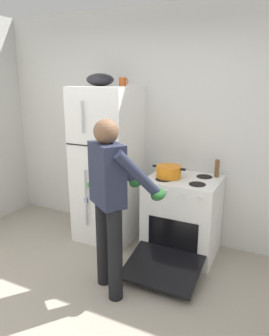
# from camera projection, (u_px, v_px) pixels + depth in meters

# --- Properties ---
(ground) EXTENTS (8.00, 8.00, 0.00)m
(ground) POSITION_uv_depth(u_px,v_px,m) (64.00, 333.00, 2.49)
(ground) COLOR #9E9384
(kitchen_wall_back) EXTENTS (6.00, 0.10, 2.70)m
(kitchen_wall_back) POSITION_uv_depth(u_px,v_px,m) (160.00, 127.00, 3.81)
(kitchen_wall_back) COLOR silver
(kitchen_wall_back) RESTS_ON ground
(refrigerator) EXTENTS (0.68, 0.72, 1.83)m
(refrigerator) POSITION_uv_depth(u_px,v_px,m) (108.00, 165.00, 3.81)
(refrigerator) COLOR white
(refrigerator) RESTS_ON ground
(stove_range) EXTENTS (0.76, 1.19, 0.89)m
(stove_range) POSITION_uv_depth(u_px,v_px,m) (182.00, 217.00, 3.53)
(stove_range) COLOR white
(stove_range) RESTS_ON ground
(person_cook) EXTENTS (0.67, 0.71, 1.60)m
(person_cook) POSITION_uv_depth(u_px,v_px,m) (111.00, 193.00, 2.76)
(person_cook) COLOR black
(person_cook) RESTS_ON ground
(red_pot) EXTENTS (0.37, 0.27, 0.12)m
(red_pot) POSITION_uv_depth(u_px,v_px,m) (169.00, 172.00, 3.43)
(red_pot) COLOR orange
(red_pot) RESTS_ON stove_range
(coffee_mug) EXTENTS (0.11, 0.08, 0.10)m
(coffee_mug) POSITION_uv_depth(u_px,v_px,m) (123.00, 82.00, 3.52)
(coffee_mug) COLOR #B24C1E
(coffee_mug) RESTS_ON refrigerator
(pepper_mill) EXTENTS (0.05, 0.05, 0.19)m
(pepper_mill) POSITION_uv_depth(u_px,v_px,m) (217.00, 168.00, 3.44)
(pepper_mill) COLOR brown
(pepper_mill) RESTS_ON stove_range
(mixing_bowl) EXTENTS (0.31, 0.31, 0.14)m
(mixing_bowl) POSITION_uv_depth(u_px,v_px,m) (100.00, 80.00, 3.58)
(mixing_bowl) COLOR black
(mixing_bowl) RESTS_ON refrigerator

